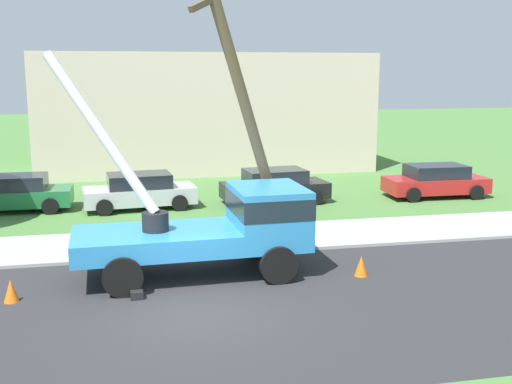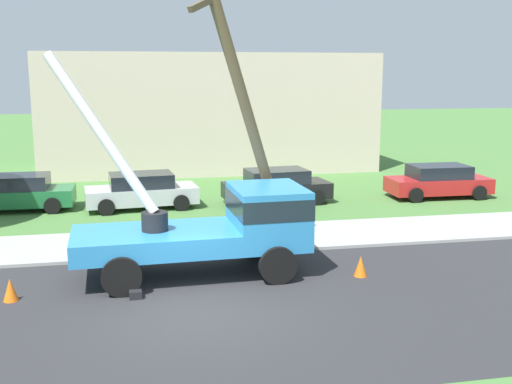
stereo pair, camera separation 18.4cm
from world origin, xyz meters
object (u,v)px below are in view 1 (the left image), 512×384
(utility_truck, at_px, (222,223))
(parked_sedan_silver, at_px, (140,191))
(leaning_utility_pole, at_px, (247,112))
(traffic_cone_behind, at_px, (11,291))
(parked_sedan_black, at_px, (275,186))
(parked_sedan_green, at_px, (14,193))
(traffic_cone_curbside, at_px, (264,246))
(traffic_cone_ahead, at_px, (361,266))
(parked_sedan_red, at_px, (436,181))

(utility_truck, distance_m, parked_sedan_silver, 9.01)
(leaning_utility_pole, relative_size, parked_sedan_silver, 1.85)
(leaning_utility_pole, xyz_separation_m, traffic_cone_behind, (-6.25, -2.42, -4.02))
(parked_sedan_silver, relative_size, parked_sedan_black, 1.00)
(parked_sedan_green, xyz_separation_m, parked_sedan_silver, (4.87, -0.57, 0.00))
(parked_sedan_green, bearing_deg, traffic_cone_curbside, -43.76)
(traffic_cone_curbside, distance_m, parked_sedan_green, 11.56)
(utility_truck, bearing_deg, traffic_cone_ahead, -16.14)
(utility_truck, distance_m, parked_sedan_green, 11.59)
(traffic_cone_curbside, relative_size, parked_sedan_green, 0.13)
(utility_truck, bearing_deg, parked_sedan_green, 126.30)
(leaning_utility_pole, bearing_deg, traffic_cone_curbside, 6.23)
(utility_truck, height_order, parked_sedan_green, utility_truck)
(utility_truck, relative_size, traffic_cone_curbside, 12.22)
(leaning_utility_pole, height_order, parked_sedan_red, leaning_utility_pole)
(traffic_cone_ahead, height_order, parked_sedan_green, parked_sedan_green)
(utility_truck, xyz_separation_m, parked_sedan_red, (10.81, 8.47, -0.70))
(utility_truck, relative_size, traffic_cone_ahead, 12.22)
(traffic_cone_ahead, distance_m, parked_sedan_black, 9.76)
(parked_sedan_silver, bearing_deg, parked_sedan_green, 173.36)
(utility_truck, relative_size, parked_sedan_black, 1.51)
(traffic_cone_ahead, bearing_deg, parked_sedan_silver, 119.77)
(traffic_cone_behind, bearing_deg, traffic_cone_curbside, 20.09)
(traffic_cone_curbside, height_order, parked_sedan_green, parked_sedan_green)
(parked_sedan_black, relative_size, parked_sedan_red, 1.03)
(parked_sedan_red, bearing_deg, parked_sedan_green, 177.23)
(leaning_utility_pole, relative_size, parked_sedan_black, 1.85)
(traffic_cone_behind, xyz_separation_m, parked_sedan_silver, (3.31, 9.90, 0.43))
(parked_sedan_green, distance_m, parked_sedan_red, 17.68)
(parked_sedan_silver, bearing_deg, parked_sedan_black, -0.59)
(leaning_utility_pole, xyz_separation_m, parked_sedan_black, (2.63, 7.42, -3.59))
(parked_sedan_black, distance_m, parked_sedan_red, 7.22)
(traffic_cone_behind, distance_m, parked_sedan_silver, 10.45)
(traffic_cone_behind, bearing_deg, parked_sedan_green, 98.47)
(parked_sedan_green, relative_size, parked_sedan_black, 0.97)
(traffic_cone_behind, bearing_deg, utility_truck, 12.15)
(parked_sedan_green, bearing_deg, parked_sedan_black, -3.42)
(traffic_cone_behind, distance_m, traffic_cone_curbside, 7.22)
(leaning_utility_pole, relative_size, traffic_cone_behind, 15.05)
(traffic_cone_behind, distance_m, parked_sedan_red, 18.76)
(leaning_utility_pole, distance_m, parked_sedan_red, 12.71)
(utility_truck, bearing_deg, parked_sedan_black, 67.60)
(traffic_cone_curbside, height_order, parked_sedan_black, parked_sedan_black)
(leaning_utility_pole, relative_size, traffic_cone_ahead, 15.05)
(traffic_cone_ahead, bearing_deg, leaning_utility_pole, 138.87)
(parked_sedan_green, bearing_deg, parked_sedan_silver, -6.64)
(traffic_cone_ahead, xyz_separation_m, parked_sedan_silver, (-5.61, 9.81, 0.43))
(parked_sedan_silver, height_order, parked_sedan_red, same)
(utility_truck, height_order, parked_sedan_red, utility_truck)
(utility_truck, relative_size, parked_sedan_silver, 1.51)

